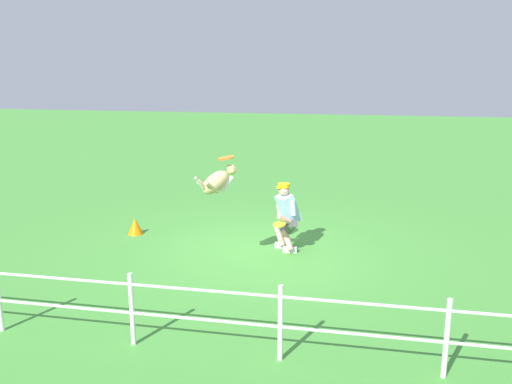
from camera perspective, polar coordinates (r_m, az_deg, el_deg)
ground_plane at (r=9.89m, az=0.41°, el=-6.62°), size 60.00×60.00×0.00m
person at (r=9.87m, az=3.29°, el=-2.43°), size 0.57×0.71×1.29m
dog at (r=8.80m, az=-4.16°, el=1.14°), size 0.58×0.89×0.51m
frisbee_flying at (r=8.94m, az=-3.23°, el=3.69°), size 0.35×0.35×0.07m
frisbee_held at (r=9.54m, az=2.53°, el=-3.52°), size 0.32×0.32×0.06m
fence at (r=6.48m, az=-5.63°, el=-12.54°), size 16.65×0.06×0.94m
training_cone at (r=11.22m, az=-12.88°, el=-3.60°), size 0.31×0.31×0.34m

